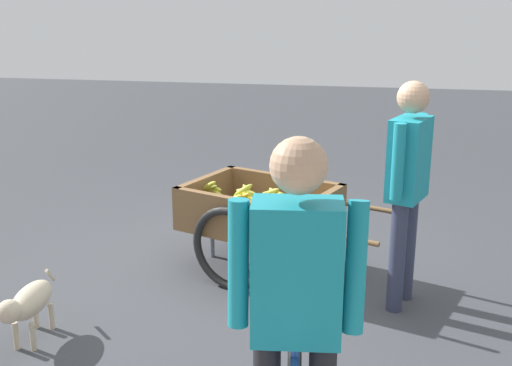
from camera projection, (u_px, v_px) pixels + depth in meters
ground_plane at (253, 280)px, 4.75m from camera, size 24.00×24.00×0.00m
fruit_cart at (261, 217)px, 4.82m from camera, size 1.81×1.27×0.72m
vendor_person at (408, 176)px, 4.12m from camera, size 0.30×0.53×1.57m
cyclist_person at (296, 301)px, 2.36m from camera, size 0.52×0.25×1.58m
dog at (28, 303)px, 3.80m from camera, size 0.22×0.67×0.40m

